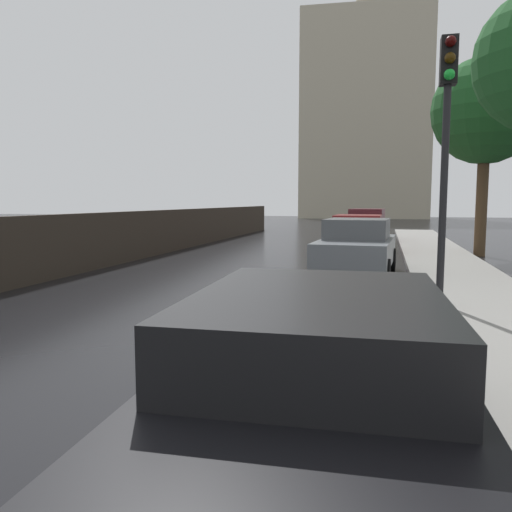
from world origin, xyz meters
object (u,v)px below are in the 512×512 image
Objects in this scene: car_grey_mid_road at (357,247)px; car_black_behind_camera at (318,386)px; car_red_far_lane at (358,234)px; traffic_light at (446,122)px; street_tree_mid at (486,112)px; car_maroon_near_kerb at (367,225)px.

car_grey_mid_road reaches higher than car_black_behind_camera.
car_black_behind_camera is 14.84m from car_red_far_lane.
traffic_light is at bearing -77.13° from car_red_far_lane.
car_red_far_lane is 1.00× the size of traffic_light.
traffic_light is at bearing -103.05° from street_tree_mid.
car_maroon_near_kerb is 10.58m from car_grey_mid_road.
car_maroon_near_kerb is 5.26m from car_red_far_lane.
car_maroon_near_kerb reaches higher than car_grey_mid_road.
street_tree_mid is at bearing 8.92° from car_red_far_lane.
car_grey_mid_road is 0.93× the size of traffic_light.
traffic_light reaches higher than car_maroon_near_kerb.
street_tree_mid is (3.80, 5.85, 4.07)m from car_grey_mid_road.
car_black_behind_camera is (0.37, -20.09, -0.09)m from car_maroon_near_kerb.
street_tree_mid is (3.54, 15.36, 4.10)m from car_black_behind_camera.
car_red_far_lane is (-0.51, 14.83, 0.01)m from car_black_behind_camera.
car_maroon_near_kerb is 0.95× the size of car_black_behind_camera.
car_red_far_lane is (-0.26, 5.33, -0.02)m from car_grey_mid_road.
car_red_far_lane is 9.59m from traffic_light.
car_grey_mid_road is at bearing 89.47° from car_black_behind_camera.
car_grey_mid_road is at bearing -85.72° from car_maroon_near_kerb.
traffic_light reaches higher than car_red_far_lane.
car_black_behind_camera is (0.26, -9.51, -0.03)m from car_grey_mid_road.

